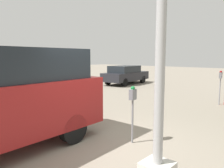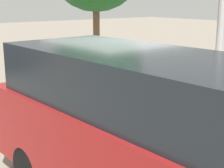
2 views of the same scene
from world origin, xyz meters
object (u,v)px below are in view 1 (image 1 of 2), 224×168
Objects in this scene: parking_meter_far at (220,80)px; lamp_post at (160,58)px; parking_meter_near at (133,101)px; car_distant at (126,74)px.

parking_meter_far is 7.73m from lamp_post.
lamp_post is at bearing 40.45° from parking_meter_near.
car_distant is at bearing -118.04° from parking_meter_far.
parking_meter_near is at bearing -132.19° from lamp_post.
lamp_post is (1.43, 1.58, 1.07)m from parking_meter_near.
parking_meter_near is 2.38m from lamp_post.
parking_meter_near is 0.32× the size of car_distant.
parking_meter_near is 0.94× the size of parking_meter_far.
parking_meter_far reaches higher than car_distant.
lamp_post is 14.07m from car_distant.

